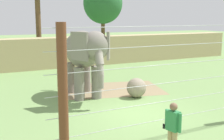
{
  "coord_description": "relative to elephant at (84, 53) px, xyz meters",
  "views": [
    {
      "loc": [
        -6.54,
        -10.31,
        3.98
      ],
      "look_at": [
        0.21,
        2.66,
        1.4
      ],
      "focal_mm": 48.37,
      "sensor_mm": 36.0,
      "label": 1
    }
  ],
  "objects": [
    {
      "name": "zookeeper",
      "position": [
        -0.46,
        -7.47,
        -1.31
      ],
      "size": [
        0.28,
        0.58,
        1.67
      ],
      "color": "tan",
      "rests_on": "ground"
    },
    {
      "name": "tree_left_of_centre",
      "position": [
        9.24,
        17.01,
        3.23
      ],
      "size": [
        4.34,
        4.34,
        7.77
      ],
      "color": "brown",
      "rests_on": "ground"
    },
    {
      "name": "elephant",
      "position": [
        0.0,
        0.0,
        0.0
      ],
      "size": [
        1.96,
        4.55,
        3.37
      ],
      "color": "gray",
      "rests_on": "ground"
    },
    {
      "name": "ground_plane",
      "position": [
        0.93,
        -3.41,
        -2.23
      ],
      "size": [
        120.0,
        120.0,
        0.0
      ],
      "primitive_type": "plane",
      "color": "#759956"
    },
    {
      "name": "cable_fence",
      "position": [
        0.93,
        -6.18,
        -0.3
      ],
      "size": [
        9.19,
        0.27,
        3.85
      ],
      "color": "brown",
      "rests_on": "ground"
    },
    {
      "name": "enrichment_ball",
      "position": [
        2.25,
        -1.27,
        -1.74
      ],
      "size": [
        0.98,
        0.98,
        0.98
      ],
      "primitive_type": "sphere",
      "color": "gray",
      "rests_on": "ground"
    },
    {
      "name": "embankment_wall",
      "position": [
        0.93,
        9.61,
        -1.05
      ],
      "size": [
        36.0,
        1.8,
        2.37
      ],
      "primitive_type": "cube",
      "color": "tan",
      "rests_on": "ground"
    },
    {
      "name": "dirt_patch",
      "position": [
        1.83,
        0.84,
        -2.23
      ],
      "size": [
        6.45,
        5.0,
        0.01
      ],
      "primitive_type": "cube",
      "rotation": [
        0.0,
        0.0,
        -0.28
      ],
      "color": "#937F5B",
      "rests_on": "ground"
    }
  ]
}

